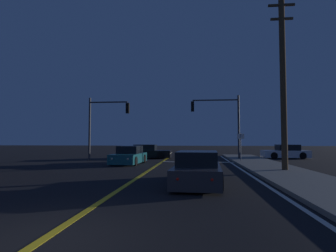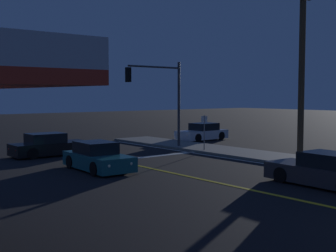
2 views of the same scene
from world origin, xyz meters
name	(u,v)px [view 2 (image 2 of 2)]	position (x,y,z in m)	size (l,w,h in m)	color
sidewalk_right	(323,164)	(7.34, 9.60, 0.07)	(3.20, 34.56, 0.15)	slate
lane_line_center	(221,183)	(0.00, 9.60, 0.01)	(0.20, 32.64, 0.01)	gold
lane_line_edge_right	(302,169)	(5.49, 9.60, 0.01)	(0.16, 32.64, 0.01)	silver
stop_bar	(156,156)	(2.87, 17.70, 0.01)	(5.74, 0.50, 0.01)	silver
car_side_waiting_black	(49,146)	(-1.93, 21.77, 0.58)	(4.54, 1.93, 1.34)	black
car_lead_oncoming_white	(202,133)	(11.38, 22.86, 0.58)	(4.30, 2.07, 1.34)	silver
car_far_approaching_charcoal	(326,172)	(2.81, 6.64, 0.58)	(2.05, 4.76, 1.34)	#2D2D33
car_distant_tail_teal	(98,158)	(-2.23, 15.60, 0.58)	(2.05, 4.31, 1.34)	#195960
traffic_signal_near_right	(161,90)	(5.00, 20.00, 3.86)	(4.28, 0.28, 5.75)	#38383D
traffic_signal_far_left	(11,93)	(-5.23, 18.60, 3.66)	(3.63, 0.28, 5.50)	#38383D
utility_pole_right	(302,65)	(7.64, 11.20, 5.17)	(1.46, 0.33, 10.05)	#4C3823
street_sign_corner	(204,127)	(6.24, 17.20, 1.56)	(0.56, 0.09, 2.32)	slate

